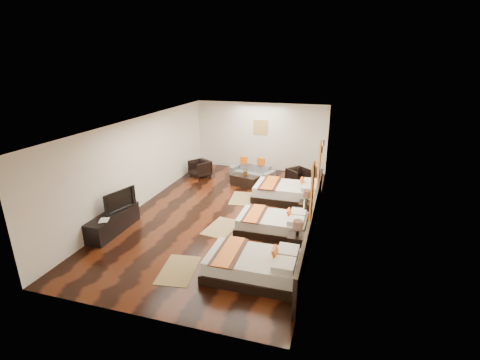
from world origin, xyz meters
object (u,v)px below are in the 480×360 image
(table_plant, at_px, (246,171))
(book, at_px, (99,221))
(bed_mid, at_px, (273,224))
(tv, at_px, (118,200))
(tv_console, at_px, (113,222))
(bed_near, at_px, (254,266))
(armchair_left, at_px, (200,168))
(armchair_right, at_px, (298,177))
(sofa, at_px, (252,171))
(nightstand_b, at_px, (306,208))
(figurine, at_px, (127,198))
(nightstand_a, at_px, (297,242))
(bed_far, at_px, (287,192))
(coffee_table, at_px, (245,181))

(table_plant, bearing_deg, book, -116.06)
(bed_mid, distance_m, tv, 4.29)
(tv_console, xyz_separation_m, book, (0.00, -0.53, 0.29))
(bed_near, bearing_deg, armchair_left, 122.10)
(armchair_right, bearing_deg, bed_near, -139.89)
(tv, bearing_deg, bed_mid, -61.51)
(sofa, height_order, armchair_right, armchair_right)
(sofa, distance_m, armchair_left, 2.10)
(armchair_right, bearing_deg, book, -175.90)
(bed_mid, height_order, table_plant, bed_mid)
(tv_console, bearing_deg, nightstand_b, 25.64)
(armchair_left, xyz_separation_m, table_plant, (2.05, -0.50, 0.22))
(tv_console, relative_size, figurine, 5.89)
(nightstand_a, bearing_deg, tv, -179.33)
(bed_mid, height_order, book, bed_mid)
(bed_far, xyz_separation_m, tv, (-4.15, -3.32, 0.56))
(armchair_left, xyz_separation_m, coffee_table, (2.04, -0.57, -0.13))
(bed_mid, bearing_deg, coffee_table, 117.59)
(tv, relative_size, table_plant, 3.46)
(book, height_order, sofa, book)
(bed_far, distance_m, table_plant, 2.00)
(sofa, xyz_separation_m, coffee_table, (0.00, -1.05, -0.06))
(figurine, bearing_deg, sofa, 62.83)
(nightstand_b, xyz_separation_m, table_plant, (-2.46, 2.17, 0.25))
(tv, bearing_deg, nightstand_a, -73.85)
(bed_near, xyz_separation_m, sofa, (-1.72, 6.48, -0.00))
(nightstand_b, distance_m, armchair_left, 5.24)
(bed_near, height_order, book, bed_near)
(nightstand_b, bearing_deg, sofa, 128.01)
(bed_near, distance_m, table_plant, 5.76)
(nightstand_a, bearing_deg, sofa, 115.24)
(nightstand_a, distance_m, tv, 4.93)
(nightstand_b, xyz_separation_m, armchair_left, (-4.51, 2.68, 0.03))
(armchair_left, bearing_deg, book, -61.18)
(coffee_table, bearing_deg, sofa, 90.00)
(bed_far, xyz_separation_m, armchair_right, (0.14, 1.60, 0.04))
(tv, xyz_separation_m, armchair_left, (0.39, 4.82, -0.51))
(nightstand_b, height_order, armchair_left, nightstand_b)
(tv, bearing_deg, figurine, 21.45)
(bed_mid, xyz_separation_m, figurine, (-4.19, -0.48, 0.45))
(book, distance_m, figurine, 1.25)
(book, bearing_deg, armchair_right, 52.67)
(bed_near, distance_m, nightstand_b, 3.40)
(tv_console, height_order, sofa, tv_console)
(sofa, bearing_deg, bed_near, -54.93)
(bed_far, xyz_separation_m, tv_console, (-4.20, -3.56, -0.01))
(armchair_left, relative_size, table_plant, 2.47)
(bed_near, relative_size, book, 6.78)
(tv_console, height_order, armchair_left, armchair_left)
(armchair_left, bearing_deg, bed_far, 11.64)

